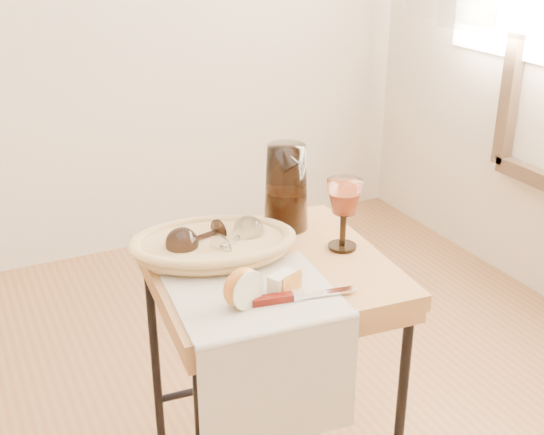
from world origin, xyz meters
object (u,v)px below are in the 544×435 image
tea_towel (254,295)px  apple_half (241,287)px  goblet_lying_b (237,238)px  bread_basket (213,248)px  side_table (268,383)px  pitcher (286,187)px  table_knife (300,295)px  goblet_lying_a (198,238)px  wine_goblet (344,214)px

tea_towel → apple_half: size_ratio=3.75×
goblet_lying_b → bread_basket: bearing=127.7°
side_table → pitcher: 0.49m
bread_basket → table_knife: (0.09, -0.26, -0.01)m
goblet_lying_b → apple_half: bearing=-141.6°
goblet_lying_a → pitcher: pitcher is taller
table_knife → bread_basket: bearing=118.5°
apple_half → tea_towel: bearing=16.1°
tea_towel → bread_basket: (-0.01, 0.20, 0.02)m
side_table → tea_towel: bearing=-126.7°
bread_basket → table_knife: bread_basket is taller
goblet_lying_b → apple_half: size_ratio=1.36×
bread_basket → goblet_lying_b: 0.06m
tea_towel → wine_goblet: (0.28, 0.11, 0.08)m
side_table → apple_half: 0.44m
pitcher → apple_half: 0.41m
goblet_lying_b → apple_half: apple_half is taller
goblet_lying_a → table_knife: goblet_lying_a is taller
table_knife → apple_half: bearing=175.2°
bread_basket → goblet_lying_b: size_ratio=2.84×
tea_towel → goblet_lying_a: size_ratio=2.68×
pitcher → apple_half: (-0.26, -0.31, -0.06)m
side_table → table_knife: (-0.02, -0.19, 0.35)m
tea_towel → pitcher: pitcher is taller
goblet_lying_b → side_table: bearing=-76.9°
side_table → bread_basket: size_ratio=1.97×
bread_basket → apple_half: (-0.03, -0.23, 0.02)m
side_table → bread_basket: bearing=143.8°
tea_towel → table_knife: size_ratio=1.51×
tea_towel → wine_goblet: size_ratio=1.90×
wine_goblet → pitcher: bearing=111.2°
bread_basket → wine_goblet: (0.30, -0.09, 0.06)m
goblet_lying_b → tea_towel: bearing=-133.0°
wine_goblet → apple_half: wine_goblet is taller
apple_half → goblet_lying_a: bearing=70.2°
goblet_lying_a → table_knife: size_ratio=0.56×
goblet_lying_a → goblet_lying_b: 0.09m
goblet_lying_a → apple_half: same height
side_table → tea_towel: size_ratio=2.03×
pitcher → bread_basket: bearing=175.1°
goblet_lying_a → goblet_lying_b: goblet_lying_a is taller
side_table → goblet_lying_b: bearing=133.6°
goblet_lying_b → pitcher: (0.18, 0.10, 0.06)m
bread_basket → goblet_lying_b: (0.05, -0.02, 0.02)m
goblet_lying_b → pitcher: bearing=-1.1°
tea_towel → goblet_lying_b: (0.04, 0.18, 0.05)m
bread_basket → goblet_lying_a: (-0.03, 0.02, 0.02)m
pitcher → apple_half: size_ratio=2.90×
pitcher → wine_goblet: size_ratio=1.47×
tea_towel → apple_half: bearing=-139.0°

